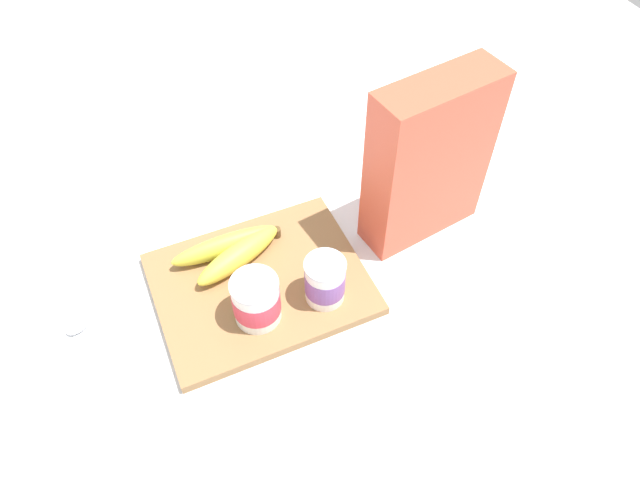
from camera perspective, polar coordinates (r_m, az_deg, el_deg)
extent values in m
plane|color=white|center=(0.94, -5.85, -4.59)|extent=(2.40, 2.40, 0.00)
cube|color=olive|center=(0.93, -5.89, -4.29)|extent=(0.33, 0.26, 0.02)
cube|color=#D85138|center=(0.93, 10.66, 7.63)|extent=(0.21, 0.10, 0.29)
cylinder|color=white|center=(0.87, 0.49, -4.09)|extent=(0.06, 0.06, 0.08)
cylinder|color=#7A4C99|center=(0.87, 0.49, -4.09)|extent=(0.06, 0.06, 0.04)
cylinder|color=silver|center=(0.84, 0.51, -2.48)|extent=(0.06, 0.06, 0.00)
cylinder|color=white|center=(0.86, -6.30, -5.97)|extent=(0.07, 0.07, 0.08)
cylinder|color=#DB384C|center=(0.86, -6.30, -5.97)|extent=(0.07, 0.07, 0.04)
cylinder|color=silver|center=(0.82, -6.54, -4.37)|extent=(0.07, 0.07, 0.00)
ellipsoid|color=yellow|center=(0.95, -9.34, -0.54)|extent=(0.18, 0.03, 0.04)
ellipsoid|color=yellow|center=(0.94, -8.03, -1.50)|extent=(0.17, 0.09, 0.04)
cylinder|color=brown|center=(0.98, -4.30, 0.75)|extent=(0.01, 0.01, 0.02)
cylinder|color=silver|center=(0.97, -19.87, -5.89)|extent=(0.11, 0.05, 0.01)
ellipsoid|color=silver|center=(0.96, -22.85, -7.86)|extent=(0.04, 0.04, 0.01)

